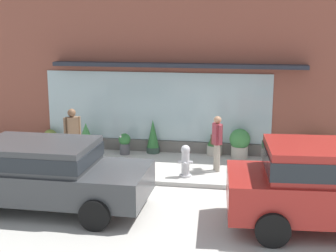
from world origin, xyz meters
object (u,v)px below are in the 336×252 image
potted_plant_doorstep (50,138)px  potted_plant_near_hydrant (86,138)px  fire_hydrant (185,161)px  parked_car_red (333,182)px  potted_plant_by_entrance (240,142)px  potted_plant_corner_tall (125,143)px  potted_plant_low_front (153,137)px  potted_plant_trailing_edge (215,142)px  parked_car_dark_gray (44,171)px  pedestrian_passerby (72,133)px  pedestrian_with_handbag (217,140)px  potted_plant_window_center (316,147)px

potted_plant_doorstep → potted_plant_near_hydrant: (1.34, -0.27, 0.13)m
fire_hydrant → parked_car_red: (3.35, -2.78, 0.54)m
potted_plant_by_entrance → potted_plant_corner_tall: bearing=-176.9°
potted_plant_near_hydrant → fire_hydrant: bearing=-29.3°
potted_plant_by_entrance → potted_plant_low_front: 2.74m
potted_plant_doorstep → potted_plant_trailing_edge: potted_plant_trailing_edge is taller
parked_car_dark_gray → potted_plant_by_entrance: (4.22, 4.79, -0.39)m
pedestrian_passerby → potted_plant_low_front: (1.92, 1.99, -0.50)m
potted_plant_low_front → potted_plant_trailing_edge: (1.96, 0.08, -0.12)m
pedestrian_passerby → potted_plant_near_hydrant: pedestrian_passerby is taller
parked_car_dark_gray → pedestrian_passerby: bearing=99.0°
fire_hydrant → potted_plant_doorstep: fire_hydrant is taller
pedestrian_with_handbag → parked_car_dark_gray: (-3.61, -3.39, -0.02)m
pedestrian_passerby → potted_plant_doorstep: bearing=90.2°
potted_plant_low_front → potted_plant_trailing_edge: bearing=2.4°
pedestrian_with_handbag → potted_plant_low_front: bearing=26.4°
fire_hydrant → potted_plant_near_hydrant: potted_plant_near_hydrant is taller
parked_car_dark_gray → potted_plant_low_front: parked_car_dark_gray is taller
parked_car_dark_gray → potted_plant_corner_tall: 4.67m
fire_hydrant → potted_plant_near_hydrant: bearing=150.7°
potted_plant_doorstep → potted_plant_near_hydrant: 1.37m
potted_plant_window_center → potted_plant_by_entrance: bearing=-178.9°
potted_plant_near_hydrant → potted_plant_doorstep: bearing=168.6°
pedestrian_with_handbag → potted_plant_near_hydrant: (-4.27, 1.27, -0.45)m
potted_plant_corner_tall → potted_plant_low_front: bearing=20.7°
potted_plant_corner_tall → potted_plant_window_center: potted_plant_window_center is taller
parked_car_red → potted_plant_window_center: 4.95m
pedestrian_with_handbag → potted_plant_doorstep: 5.84m
potted_plant_doorstep → parked_car_dark_gray: bearing=-67.9°
parked_car_dark_gray → potted_plant_doorstep: size_ratio=7.18×
parked_car_dark_gray → potted_plant_window_center: size_ratio=5.67×
parked_car_red → potted_plant_by_entrance: (-1.95, 4.87, -0.50)m
parked_car_red → potted_plant_near_hydrant: size_ratio=4.69×
parked_car_red → potted_plant_corner_tall: bearing=135.9°
fire_hydrant → potted_plant_by_entrance: size_ratio=0.97×
pedestrian_with_handbag → parked_car_dark_gray: size_ratio=0.35×
potted_plant_low_front → pedestrian_passerby: bearing=-134.0°
fire_hydrant → potted_plant_by_entrance: potted_plant_by_entrance is taller
potted_plant_by_entrance → potted_plant_window_center: bearing=1.1°
pedestrian_with_handbag → potted_plant_window_center: size_ratio=1.98×
potted_plant_by_entrance → potted_plant_near_hydrant: bearing=-178.4°
potted_plant_doorstep → potted_plant_window_center: bearing=-0.6°
pedestrian_with_handbag → parked_car_red: (2.56, -3.46, 0.09)m
parked_car_dark_gray → potted_plant_low_front: 5.15m
potted_plant_trailing_edge → potted_plant_by_entrance: bearing=-15.2°
potted_plant_corner_tall → potted_plant_window_center: 5.88m
potted_plant_by_entrance → potted_plant_trailing_edge: potted_plant_by_entrance is taller
fire_hydrant → pedestrian_passerby: bearing=176.0°
potted_plant_by_entrance → potted_plant_low_front: bearing=177.3°
fire_hydrant → potted_plant_trailing_edge: bearing=74.9°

